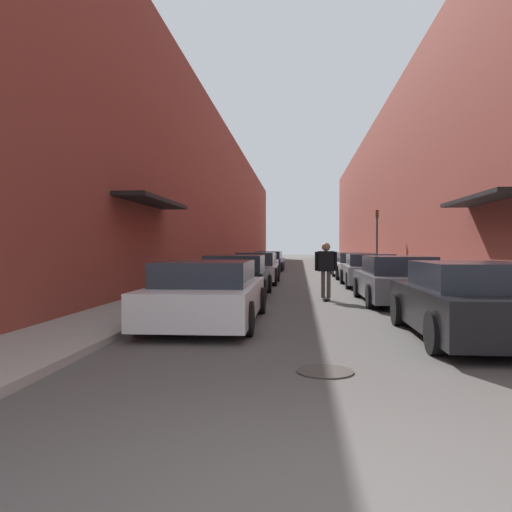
{
  "coord_description": "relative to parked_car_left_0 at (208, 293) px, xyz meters",
  "views": [
    {
      "loc": [
        -0.39,
        -2.72,
        1.53
      ],
      "look_at": [
        -1.61,
        11.22,
        1.28
      ],
      "focal_mm": 35.0,
      "sensor_mm": 36.0,
      "label": 1
    }
  ],
  "objects": [
    {
      "name": "parked_car_left_1",
      "position": [
        -0.14,
        5.51,
        0.01
      ],
      "size": [
        2.05,
        4.16,
        1.28
      ],
      "color": "black",
      "rests_on": "ground"
    },
    {
      "name": "building_row_left",
      "position": [
        -4.95,
        26.94,
        4.14
      ],
      "size": [
        4.9,
        68.18,
        9.5
      ],
      "color": "brown",
      "rests_on": "ground"
    },
    {
      "name": "parked_car_right_0",
      "position": [
        4.64,
        -1.35,
        0.02
      ],
      "size": [
        1.97,
        4.35,
        1.28
      ],
      "color": "black",
      "rests_on": "ground"
    },
    {
      "name": "skateboarder",
      "position": [
        2.59,
        4.57,
        0.41
      ],
      "size": [
        0.63,
        0.78,
        1.66
      ],
      "color": "black",
      "rests_on": "ground"
    },
    {
      "name": "traffic_light",
      "position": [
        6.23,
        19.03,
        1.69
      ],
      "size": [
        0.16,
        0.22,
        3.53
      ],
      "color": "#2D2D2D",
      "rests_on": "curb_strip_right"
    },
    {
      "name": "curb_strip_left",
      "position": [
        -2.05,
        26.94,
        -0.55
      ],
      "size": [
        1.8,
        68.18,
        0.12
      ],
      "color": "gray",
      "rests_on": "ground"
    },
    {
      "name": "curb_strip_right",
      "position": [
        6.49,
        26.94,
        -0.55
      ],
      "size": [
        1.8,
        68.18,
        0.12
      ],
      "color": "gray",
      "rests_on": "ground"
    },
    {
      "name": "parked_car_left_3",
      "position": [
        -0.17,
        16.46,
        -0.0
      ],
      "size": [
        1.85,
        4.64,
        1.23
      ],
      "color": "silver",
      "rests_on": "ground"
    },
    {
      "name": "ground",
      "position": [
        2.22,
        20.12,
        -0.61
      ],
      "size": [
        150.0,
        150.0,
        0.0
      ],
      "primitive_type": "plane",
      "color": "#4C4947"
    },
    {
      "name": "building_row_right",
      "position": [
        9.39,
        26.94,
        4.89
      ],
      "size": [
        4.9,
        68.18,
        10.99
      ],
      "color": "brown",
      "rests_on": "ground"
    },
    {
      "name": "parked_car_right_1",
      "position": [
        4.48,
        4.09,
        0.01
      ],
      "size": [
        1.96,
        4.61,
        1.29
      ],
      "color": "#515459",
      "rests_on": "ground"
    },
    {
      "name": "parked_car_right_2",
      "position": [
        4.53,
        9.76,
        0.01
      ],
      "size": [
        2.03,
        4.13,
        1.27
      ],
      "color": "gray",
      "rests_on": "ground"
    },
    {
      "name": "parked_car_left_4",
      "position": [
        -0.16,
        22.45,
        0.0
      ],
      "size": [
        1.93,
        4.77,
        1.26
      ],
      "color": "navy",
      "rests_on": "ground"
    },
    {
      "name": "parked_car_right_3",
      "position": [
        4.56,
        14.87,
        0.01
      ],
      "size": [
        2.08,
        4.21,
        1.26
      ],
      "color": "silver",
      "rests_on": "ground"
    },
    {
      "name": "manhole_cover",
      "position": [
        2.14,
        -3.76,
        -0.6
      ],
      "size": [
        0.7,
        0.7,
        0.02
      ],
      "color": "#332D28",
      "rests_on": "ground"
    },
    {
      "name": "parked_car_left_0",
      "position": [
        0.0,
        0.0,
        0.0
      ],
      "size": [
        2.08,
        4.74,
        1.25
      ],
      "color": "silver",
      "rests_on": "ground"
    },
    {
      "name": "parked_car_left_2",
      "position": [
        0.01,
        11.01,
        0.03
      ],
      "size": [
        1.86,
        3.98,
        1.31
      ],
      "color": "#B7B7BC",
      "rests_on": "ground"
    },
    {
      "name": "parked_car_right_4",
      "position": [
        4.53,
        19.84,
        -0.0
      ],
      "size": [
        1.94,
        4.21,
        1.23
      ],
      "color": "#B7B7BC",
      "rests_on": "ground"
    }
  ]
}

